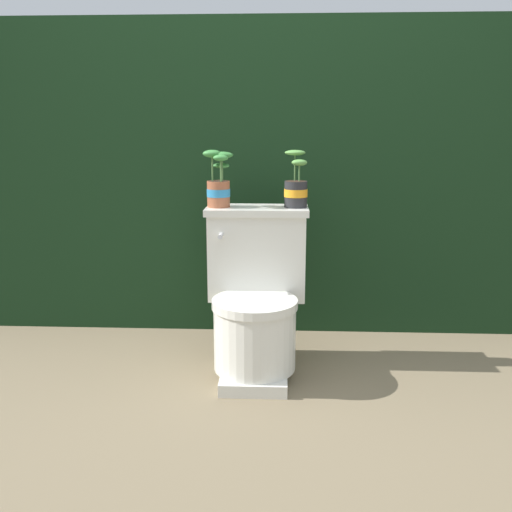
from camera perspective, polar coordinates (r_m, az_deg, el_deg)
name	(u,v)px	position (r m, az deg, el deg)	size (l,w,h in m)	color
ground_plane	(258,377)	(2.55, 0.25, -11.98)	(12.00, 12.00, 0.00)	#75664C
hedge_backdrop	(266,175)	(3.31, 0.99, 8.11)	(3.13, 0.79, 1.60)	black
toilet	(256,297)	(2.51, -0.01, -4.13)	(0.45, 0.53, 0.72)	silver
potted_plant_left	(219,184)	(2.54, -3.77, 7.18)	(0.13, 0.12, 0.25)	#9E5638
potted_plant_midleft	(296,189)	(2.54, 4.01, 6.74)	(0.10, 0.11, 0.25)	#262628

